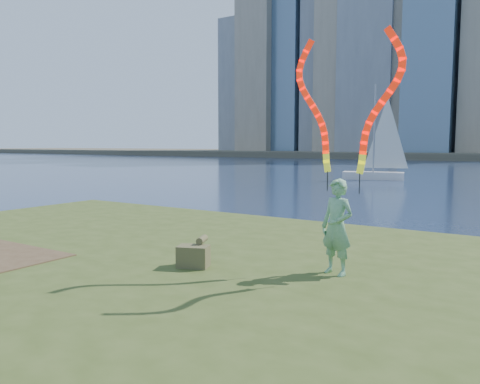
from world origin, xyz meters
The scene contains 5 objects.
ground centered at (0.00, 0.00, 0.00)m, with size 320.00×320.00×0.00m, color #192640.
grassy_knoll centered at (0.00, -2.30, 0.34)m, with size 20.00×18.00×0.80m.
woman_with_ribbons centered at (3.68, -0.33, 2.26)m, with size 1.91×0.60×3.84m.
canvas_bag centered at (1.60, -1.18, 0.99)m, with size 0.56×0.63×0.46m.
sailboat centered at (-4.47, 29.14, 1.26)m, with size 4.86×2.50×7.31m.
Camera 1 is at (6.15, -6.90, 2.74)m, focal length 35.00 mm.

